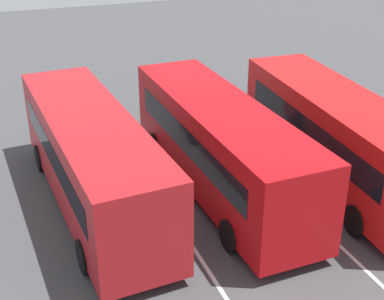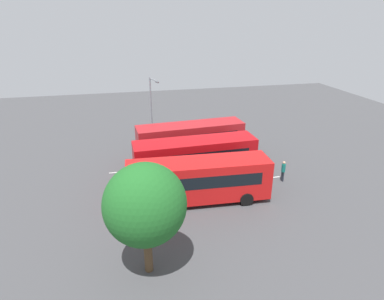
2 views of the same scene
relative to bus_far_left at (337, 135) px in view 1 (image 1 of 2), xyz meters
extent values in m
plane|color=#424244|center=(0.56, 4.18, -1.76)|extent=(69.29, 69.29, 0.00)
cube|color=red|center=(-0.03, 0.00, 0.01)|extent=(10.34, 3.04, 2.84)
cube|color=black|center=(5.03, -0.27, 0.77)|extent=(0.24, 2.20, 1.19)
cube|color=black|center=(0.03, 1.22, 0.35)|extent=(8.57, 0.54, 0.91)
cube|color=black|center=(-0.10, -1.21, 0.35)|extent=(8.57, 0.54, 0.91)
cube|color=black|center=(5.05, -0.27, 1.25)|extent=(0.21, 2.00, 0.32)
cube|color=black|center=(5.06, -0.27, -1.19)|extent=(0.22, 2.29, 0.36)
cylinder|color=black|center=(3.30, 1.01, -1.26)|extent=(1.00, 0.33, 0.98)
cylinder|color=black|center=(3.17, -1.36, -1.26)|extent=(1.00, 0.33, 0.98)
cylinder|color=black|center=(-3.23, 1.36, -1.26)|extent=(1.00, 0.33, 0.98)
cube|color=#B70C11|center=(0.70, 4.14, 0.01)|extent=(10.29, 2.81, 2.84)
cube|color=black|center=(5.77, 4.30, 0.77)|extent=(0.19, 2.20, 1.19)
cube|color=black|center=(0.66, 5.36, 0.35)|extent=(8.58, 0.35, 0.91)
cube|color=black|center=(0.74, 2.93, 0.35)|extent=(8.58, 0.35, 0.91)
cube|color=black|center=(5.79, 4.30, 1.25)|extent=(0.16, 2.00, 0.32)
cube|color=black|center=(5.80, 4.30, -1.19)|extent=(0.17, 2.29, 0.36)
cylinder|color=black|center=(3.93, 5.43, -1.26)|extent=(0.99, 0.31, 0.98)
cylinder|color=black|center=(4.01, 3.06, -1.26)|extent=(0.99, 0.31, 0.98)
cylinder|color=black|center=(-2.60, 5.23, -1.26)|extent=(0.99, 0.31, 0.98)
cylinder|color=black|center=(-2.53, 2.86, -1.26)|extent=(0.99, 0.31, 0.98)
cube|color=#AD191E|center=(1.26, 8.38, 0.01)|extent=(10.36, 3.18, 2.84)
cube|color=black|center=(6.31, 8.72, 0.77)|extent=(0.27, 2.20, 1.19)
cube|color=black|center=(1.18, 9.59, 0.35)|extent=(8.57, 0.66, 0.91)
cube|color=black|center=(1.34, 7.17, 0.35)|extent=(8.57, 0.66, 0.91)
cube|color=black|center=(6.33, 8.72, 1.25)|extent=(0.23, 2.00, 0.32)
cube|color=black|center=(6.34, 8.73, -1.19)|extent=(0.25, 2.29, 0.36)
cylinder|color=black|center=(4.44, 9.78, -1.26)|extent=(1.00, 0.35, 0.98)
cylinder|color=black|center=(4.60, 7.42, -1.26)|extent=(1.00, 0.35, 0.98)
cylinder|color=black|center=(-2.08, 9.34, -1.26)|extent=(1.00, 0.35, 0.98)
cylinder|color=black|center=(-1.92, 6.98, -1.26)|extent=(1.00, 0.35, 0.98)
cylinder|color=#232833|center=(7.48, 1.37, -1.32)|extent=(0.13, 0.13, 0.86)
cylinder|color=#232833|center=(7.45, 1.53, -1.32)|extent=(0.13, 0.13, 0.86)
cylinder|color=#146B60|center=(7.46, 1.45, -0.55)|extent=(0.37, 0.37, 0.68)
sphere|color=tan|center=(7.46, 1.45, -0.09)|extent=(0.23, 0.23, 0.23)
cube|color=silver|center=(0.56, 2.14, -1.75)|extent=(14.15, 0.25, 0.01)
cube|color=silver|center=(0.56, 6.22, -1.75)|extent=(14.15, 0.25, 0.01)
camera|label=1|loc=(-14.18, 10.78, 7.73)|focal=50.10mm
camera|label=2|loc=(-5.12, -19.95, 10.83)|focal=30.17mm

